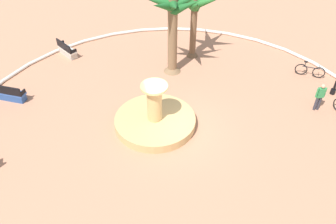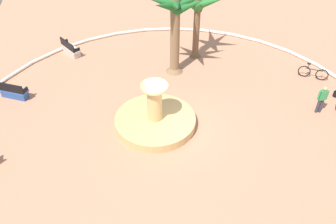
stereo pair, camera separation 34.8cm
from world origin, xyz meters
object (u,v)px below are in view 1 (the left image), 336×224
object	(u,v)px
palm_tree_near_fountain	(172,15)
bench_southwest	(11,95)
fountain	(155,120)
palm_tree_by_curb	(194,8)
bicycle_by_lamppost	(310,71)
bench_southeast	(67,51)
person_cyclist_helmet	(320,96)

from	to	relation	value
palm_tree_near_fountain	bench_southwest	distance (m)	9.74
fountain	palm_tree_by_curb	bearing A→B (deg)	-29.79
bench_southwest	bicycle_by_lamppost	distance (m)	17.03
fountain	bench_southeast	world-z (taller)	fountain
fountain	palm_tree_by_curb	world-z (taller)	palm_tree_by_curb
palm_tree_near_fountain	bicycle_by_lamppost	xyz separation A→B (m)	(-2.21, -7.87, -3.23)
bicycle_by_lamppost	bench_southwest	bearing A→B (deg)	85.94
palm_tree_by_curb	bench_southwest	size ratio (longest dim) A/B	2.62
palm_tree_by_curb	person_cyclist_helmet	bearing A→B (deg)	-143.25
palm_tree_near_fountain	palm_tree_by_curb	distance (m)	2.27
palm_tree_by_curb	bench_southwest	distance (m)	11.43
bench_southwest	person_cyclist_helmet	xyz separation A→B (m)	(-4.18, -15.77, 0.56)
bicycle_by_lamppost	bench_southeast	bearing A→B (deg)	68.98
bench_southeast	bicycle_by_lamppost	size ratio (longest dim) A/B	1.10
palm_tree_by_curb	bench_southeast	size ratio (longest dim) A/B	2.67
bicycle_by_lamppost	palm_tree_by_curb	bearing A→B (deg)	59.10
bench_southeast	bicycle_by_lamppost	world-z (taller)	bench_southeast
palm_tree_near_fountain	person_cyclist_helmet	distance (m)	8.85
palm_tree_by_curb	bench_southeast	distance (m)	8.52
person_cyclist_helmet	palm_tree_by_curb	bearing A→B (deg)	36.75
palm_tree_near_fountain	bench_southwest	size ratio (longest dim) A/B	3.03
palm_tree_by_curb	bicycle_by_lamppost	world-z (taller)	palm_tree_by_curb
fountain	bicycle_by_lamppost	xyz separation A→B (m)	(2.43, -9.74, 0.05)
bench_southwest	bicycle_by_lamppost	size ratio (longest dim) A/B	1.12
bench_southeast	bench_southwest	world-z (taller)	same
fountain	person_cyclist_helmet	bearing A→B (deg)	-93.65
bench_southeast	bench_southwest	xyz separation A→B (m)	(-4.19, 2.93, 0.00)
palm_tree_near_fountain	bench_southwest	world-z (taller)	palm_tree_near_fountain
bench_southwest	person_cyclist_helmet	distance (m)	16.32
bench_southwest	bench_southeast	bearing A→B (deg)	-34.93
fountain	bench_southeast	distance (m)	8.94
palm_tree_by_curb	bicycle_by_lamppost	bearing A→B (deg)	-120.90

